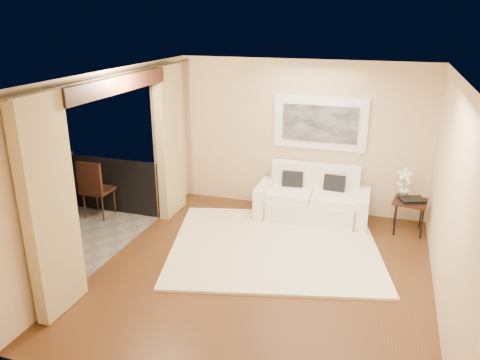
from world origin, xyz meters
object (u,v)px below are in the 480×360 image
at_px(sofa, 312,200).
at_px(balcony_chair_far, 94,185).
at_px(bistro_table, 14,208).
at_px(balcony_chair_near, 37,230).
at_px(ice_bucket, 9,192).
at_px(orchid, 405,183).
at_px(side_table, 410,204).

relative_size(sofa, balcony_chair_far, 1.84).
relative_size(bistro_table, balcony_chair_far, 0.75).
height_order(balcony_chair_near, ice_bucket, ice_bucket).
distance_m(bistro_table, balcony_chair_far, 1.46).
bearing_deg(orchid, balcony_chair_near, -149.05).
distance_m(sofa, ice_bucket, 4.90).
bearing_deg(ice_bucket, orchid, 23.68).
bearing_deg(bistro_table, orchid, 25.49).
relative_size(side_table, bistro_table, 0.74).
height_order(sofa, balcony_chair_far, balcony_chair_far).
bearing_deg(ice_bucket, bistro_table, -36.56).
bearing_deg(balcony_chair_near, ice_bucket, 160.54).
bearing_deg(orchid, side_table, -46.23).
height_order(orchid, balcony_chair_near, orchid).
relative_size(side_table, ice_bucket, 2.90).
bearing_deg(bistro_table, balcony_chair_near, -24.77).
height_order(sofa, balcony_chair_near, balcony_chair_near).
distance_m(orchid, balcony_chair_near, 5.68).
xyz_separation_m(side_table, balcony_chair_far, (-5.21, -1.11, 0.12)).
distance_m(bistro_table, balcony_chair_near, 0.72).
xyz_separation_m(bistro_table, balcony_chair_near, (0.64, -0.29, -0.14)).
bearing_deg(bistro_table, sofa, 32.83).
xyz_separation_m(balcony_chair_far, balcony_chair_near, (0.22, -1.69, -0.05)).
xyz_separation_m(balcony_chair_near, ice_bucket, (-0.82, 0.43, 0.32)).
bearing_deg(balcony_chair_far, bistro_table, 73.53).
bearing_deg(sofa, ice_bucket, -150.99).
distance_m(bistro_table, ice_bucket, 0.29).
height_order(bistro_table, ice_bucket, ice_bucket).
xyz_separation_m(bistro_table, ice_bucket, (-0.18, 0.13, 0.18)).
height_order(sofa, ice_bucket, ice_bucket).
height_order(bistro_table, balcony_chair_near, balcony_chair_near).
height_order(side_table, balcony_chair_far, balcony_chair_far).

